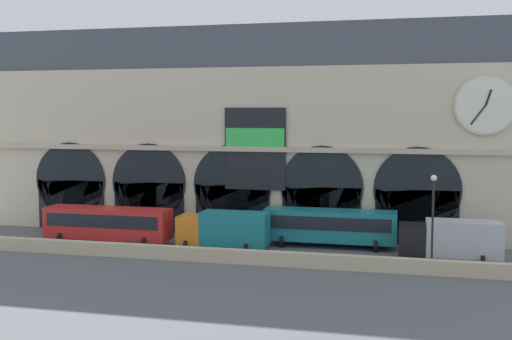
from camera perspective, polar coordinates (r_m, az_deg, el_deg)
The scene contains 8 objects.
ground_plane at distance 51.68m, azimuth -3.68°, elevation -7.21°, with size 200.00×200.00×0.00m, color #54565B.
quay_parapet_wall at distance 47.17m, azimuth -5.38°, elevation -7.78°, with size 90.00×0.70×1.06m, color #BCAD8C.
station_building at distance 58.17m, azimuth -1.40°, elevation 3.45°, with size 50.14×6.40×19.09m.
bus_midwest at distance 54.38m, azimuth -13.56°, elevation -4.81°, with size 11.00×3.25×3.10m.
box_truck_center at distance 50.82m, azimuth -2.95°, elevation -5.47°, with size 7.50×2.91×3.12m.
bus_mideast at distance 52.07m, azimuth 6.85°, elevation -5.14°, with size 11.00×3.25×3.10m.
box_truck_east at distance 49.00m, azimuth 17.63°, elevation -6.12°, with size 7.50×2.91×3.12m.
street_lamp_quayside at distance 44.86m, azimuth 16.07°, elevation -3.60°, with size 0.44×0.44×6.90m.
Camera 1 is at (14.82, -48.23, 11.19)m, focal length 43.19 mm.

